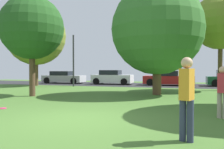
# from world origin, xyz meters

# --- Properties ---
(ground_plane) EXTENTS (44.00, 44.00, 0.00)m
(ground_plane) POSITION_xyz_m (0.00, 0.00, 0.00)
(ground_plane) COLOR #47702D
(road_strip) EXTENTS (44.00, 6.40, 0.01)m
(road_strip) POSITION_xyz_m (0.00, 16.00, 0.00)
(road_strip) COLOR #28282B
(road_strip) RESTS_ON ground_plane
(oak_tree_center) EXTENTS (5.42, 5.42, 6.61)m
(oak_tree_center) POSITION_xyz_m (1.64, 7.63, 3.89)
(oak_tree_center) COLOR brown
(oak_tree_center) RESTS_ON ground_plane
(birch_tree_lone) EXTENTS (5.40, 5.40, 7.29)m
(birch_tree_lone) POSITION_xyz_m (-9.74, 12.03, 4.58)
(birch_tree_lone) COLOR brown
(birch_tree_lone) RESTS_ON ground_plane
(oak_tree_left) EXTENTS (3.55, 3.55, 5.61)m
(oak_tree_left) POSITION_xyz_m (-4.98, 4.81, 3.82)
(oak_tree_left) COLOR brown
(oak_tree_left) RESTS_ON ground_plane
(maple_tree_far) EXTENTS (3.91, 3.91, 6.82)m
(maple_tree_far) POSITION_xyz_m (5.63, 11.58, 4.85)
(maple_tree_far) COLOR brown
(maple_tree_far) RESTS_ON ground_plane
(person_thrower) EXTENTS (0.32, 0.38, 1.60)m
(person_thrower) POSITION_xyz_m (4.27, 1.41, 0.88)
(person_thrower) COLOR gray
(person_thrower) RESTS_ON ground_plane
(person_catcher) EXTENTS (0.32, 0.38, 1.77)m
(person_catcher) POSITION_xyz_m (3.18, -1.32, 0.98)
(person_catcher) COLOR #2D334C
(person_catcher) RESTS_ON ground_plane
(frisbee_disc) EXTENTS (0.27, 0.27, 0.03)m
(frisbee_disc) POSITION_xyz_m (-3.51, 0.91, 0.01)
(frisbee_disc) COLOR #EA2D6B
(frisbee_disc) RESTS_ON ground_plane
(parked_car_silver) EXTENTS (4.48, 1.93, 1.30)m
(parked_car_silver) POSITION_xyz_m (-9.17, 16.10, 0.61)
(parked_car_silver) COLOR #B7B7BC
(parked_car_silver) RESTS_ON ground_plane
(parked_car_white) EXTENTS (4.02, 1.96, 1.42)m
(parked_car_white) POSITION_xyz_m (-3.68, 16.01, 0.66)
(parked_car_white) COLOR white
(parked_car_white) RESTS_ON ground_plane
(parked_car_red) EXTENTS (4.57, 2.12, 1.36)m
(parked_car_red) POSITION_xyz_m (1.80, 16.02, 0.63)
(parked_car_red) COLOR #B21E1E
(parked_car_red) RESTS_ON ground_plane
(street_lamp_post) EXTENTS (0.14, 0.14, 4.50)m
(street_lamp_post) POSITION_xyz_m (-6.06, 12.20, 2.25)
(street_lamp_post) COLOR #2D2D33
(street_lamp_post) RESTS_ON ground_plane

